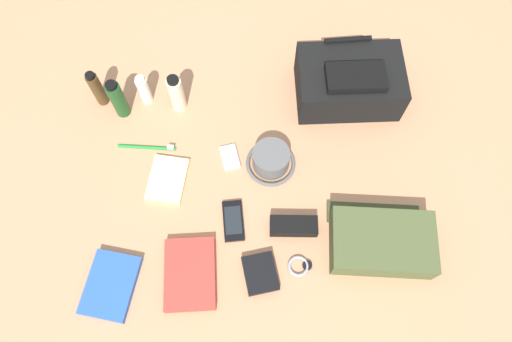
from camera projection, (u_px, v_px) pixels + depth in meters
name	position (u px, v px, depth m)	size (l,w,h in m)	color
ground_plane	(256.00, 178.00, 1.48)	(2.64, 2.02, 0.02)	tan
backpack	(349.00, 82.00, 1.52)	(0.34, 0.24, 0.17)	black
toiletry_pouch	(382.00, 241.00, 1.35)	(0.31, 0.26, 0.08)	#47512D
bucket_hat	(271.00, 160.00, 1.46)	(0.16, 0.16, 0.08)	#595959
cologne_bottle	(97.00, 89.00, 1.51)	(0.04, 0.04, 0.15)	#473319
shampoo_bottle	(118.00, 99.00, 1.49)	(0.05, 0.05, 0.16)	#19471E
toothpaste_tube	(144.00, 90.00, 1.53)	(0.04, 0.04, 0.12)	white
lotion_bottle	(176.00, 93.00, 1.50)	(0.05, 0.05, 0.16)	beige
paperback_novel	(111.00, 285.00, 1.33)	(0.18, 0.21, 0.02)	blue
travel_guidebook	(190.00, 274.00, 1.34)	(0.15, 0.21, 0.03)	red
cell_phone	(233.00, 221.00, 1.41)	(0.06, 0.13, 0.01)	black
media_player	(230.00, 157.00, 1.49)	(0.06, 0.09, 0.01)	#B7B7BC
wristwatch	(300.00, 266.00, 1.36)	(0.07, 0.06, 0.01)	#99999E
toothbrush	(150.00, 147.00, 1.51)	(0.19, 0.04, 0.02)	#198C33
wallet	(260.00, 273.00, 1.34)	(0.09, 0.11, 0.02)	black
notepad	(167.00, 179.00, 1.46)	(0.11, 0.15, 0.02)	beige
sunglasses_case	(294.00, 226.00, 1.39)	(0.14, 0.06, 0.04)	black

